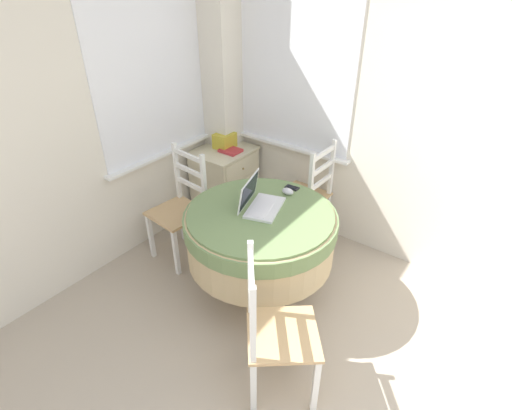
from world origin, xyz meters
name	(u,v)px	position (x,y,z in m)	size (l,w,h in m)	color
corner_room_shell	(252,123)	(1.15, 1.78, 1.28)	(4.28, 4.68, 2.55)	silver
round_dining_table	(260,232)	(0.97, 1.58, 0.56)	(1.08, 1.08, 0.73)	#4C3D2D
laptop	(259,202)	(1.02, 1.62, 0.78)	(0.40, 0.34, 0.22)	silver
computer_mouse	(288,191)	(1.30, 1.56, 0.75)	(0.06, 0.09, 0.05)	silver
cell_phone	(292,188)	(1.40, 1.59, 0.73)	(0.06, 0.11, 0.01)	black
dining_chair_near_back_window	(181,209)	(0.97, 2.39, 0.45)	(0.43, 0.43, 0.96)	tan
dining_chair_near_right_window	(307,196)	(1.78, 1.66, 0.45)	(0.40, 0.40, 0.96)	tan
dining_chair_camera_near	(275,333)	(0.37, 1.04, 0.45)	(0.56, 0.56, 0.96)	tan
corner_cabinet	(225,182)	(1.71, 2.55, 0.34)	(0.55, 0.48, 0.68)	beige
storage_box	(225,140)	(1.77, 2.58, 0.75)	(0.19, 0.16, 0.14)	gold
book_on_cabinet	(231,151)	(1.72, 2.47, 0.69)	(0.16, 0.19, 0.02)	#BC3338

